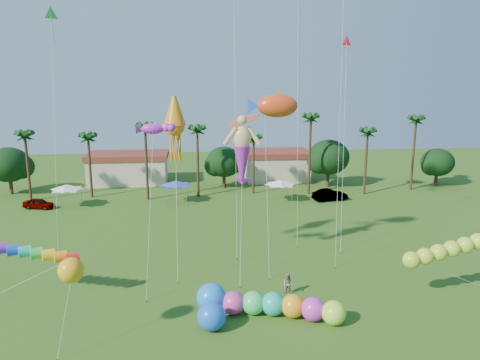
{
  "coord_description": "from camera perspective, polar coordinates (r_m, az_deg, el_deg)",
  "views": [
    {
      "loc": [
        -3.44,
        -24.8,
        16.82
      ],
      "look_at": [
        0.0,
        10.0,
        9.0
      ],
      "focal_mm": 35.0,
      "sensor_mm": 36.0,
      "label": 1
    }
  ],
  "objects": [
    {
      "name": "fish_kite",
      "position": [
        41.46,
        4.59,
        9.0
      ],
      "size": [
        5.64,
        6.58,
        15.37
      ],
      "color": "#D34217",
      "rests_on": "ground"
    },
    {
      "name": "tent_row",
      "position": [
        62.79,
        -7.83,
        -0.47
      ],
      "size": [
        31.0,
        4.0,
        0.6
      ],
      "color": "white",
      "rests_on": "ground"
    },
    {
      "name": "car_a",
      "position": [
        65.87,
        -23.33,
        -2.65
      ],
      "size": [
        4.21,
        2.51,
        1.34
      ],
      "primitive_type": "imported",
      "rotation": [
        0.0,
        0.0,
        1.32
      ],
      "color": "#4C4C54",
      "rests_on": "ground"
    },
    {
      "name": "blue_ball",
      "position": [
        32.83,
        -3.49,
        -16.25
      ],
      "size": [
        1.98,
        1.98,
        1.98
      ],
      "primitive_type": "sphere",
      "color": "blue",
      "rests_on": "ground"
    },
    {
      "name": "spectator_b",
      "position": [
        37.71,
        5.86,
        -12.53
      ],
      "size": [
        1.04,
        1.04,
        1.69
      ],
      "primitive_type": "imported",
      "rotation": [
        0.0,
        0.0,
        -0.78
      ],
      "color": "gray",
      "rests_on": "ground"
    },
    {
      "name": "buildings_row",
      "position": [
        76.26,
        -5.27,
        1.34
      ],
      "size": [
        35.0,
        7.0,
        4.0
      ],
      "color": "beige",
      "rests_on": "ground"
    },
    {
      "name": "tree_line",
      "position": [
        70.28,
        0.17,
        2.32
      ],
      "size": [
        69.46,
        8.91,
        11.0
      ],
      "color": "#3A2819",
      "rests_on": "ground"
    },
    {
      "name": "delta_kite_green",
      "position": [
        44.27,
        -22.03,
        17.8
      ],
      "size": [
        1.22,
        3.63,
        22.49
      ],
      "color": "green",
      "rests_on": "ground"
    },
    {
      "name": "lobster_kite",
      "position": [
        37.71,
        -10.59,
        6.17
      ],
      "size": [
        3.27,
        5.22,
        13.36
      ],
      "color": "#AA28C9",
      "rests_on": "ground"
    },
    {
      "name": "orange_ball_kite",
      "position": [
        30.85,
        -19.92,
        -10.31
      ],
      "size": [
        1.98,
        2.54,
        6.0
      ],
      "color": "#ECA713",
      "rests_on": "ground"
    },
    {
      "name": "merman_kite",
      "position": [
        40.5,
        0.26,
        3.07
      ],
      "size": [
        2.9,
        6.11,
        13.01
      ],
      "color": "#DAB47C",
      "rests_on": "ground"
    },
    {
      "name": "car_b",
      "position": [
        65.5,
        10.91,
        -1.8
      ],
      "size": [
        5.02,
        2.52,
        1.58
      ],
      "primitive_type": "imported",
      "rotation": [
        0.0,
        0.0,
        1.75
      ],
      "color": "#4C4C54",
      "rests_on": "ground"
    },
    {
      "name": "green_worm",
      "position": [
        38.09,
        20.14,
        -9.15
      ],
      "size": [
        10.67,
        3.23,
        3.98
      ],
      "color": "#B5DD31",
      "rests_on": "ground"
    },
    {
      "name": "delta_kite_red",
      "position": [
        48.36,
        12.86,
        15.71
      ],
      "size": [
        1.78,
        4.9,
        20.65
      ],
      "color": "#FA1B30",
      "rests_on": "ground"
    },
    {
      "name": "caterpillar_inflatable",
      "position": [
        34.51,
        2.94,
        -14.86
      ],
      "size": [
        10.53,
        4.81,
        2.18
      ],
      "rotation": [
        0.0,
        0.0,
        -0.29
      ],
      "color": "#D8389E",
      "rests_on": "ground"
    },
    {
      "name": "squid_kite",
      "position": [
        41.19,
        -7.93,
        6.5
      ],
      "size": [
        2.4,
        5.94,
        15.25
      ],
      "color": "orange",
      "rests_on": "ground"
    },
    {
      "name": "rainbow_tube",
      "position": [
        38.01,
        -22.11,
        -8.94
      ],
      "size": [
        8.72,
        2.46,
        3.91
      ],
      "color": "red",
      "rests_on": "ground"
    }
  ]
}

